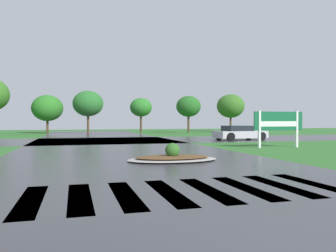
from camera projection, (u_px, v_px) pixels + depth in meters
name	position (u px, v px, depth m)	size (l,w,h in m)	color
asphalt_roadway	(137.00, 160.00, 12.86)	(10.69, 80.00, 0.01)	#35353A
asphalt_cross_road	(105.00, 140.00, 26.03)	(90.00, 9.62, 0.01)	#35353A
crosswalk_stripes	(188.00, 191.00, 7.14)	(6.75, 2.81, 0.01)	white
estate_billboard	(278.00, 123.00, 19.07)	(3.07, 0.20, 2.10)	white
median_island	(173.00, 157.00, 12.60)	(3.46, 2.04, 0.68)	#9E9B93
car_white_sedan	(239.00, 133.00, 26.79)	(4.36, 2.39, 1.16)	#B7B7BF
background_treeline	(101.00, 103.00, 41.96)	(35.53, 6.32, 6.50)	#4C3823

